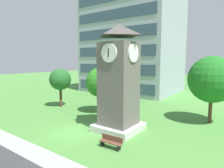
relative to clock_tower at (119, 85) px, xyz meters
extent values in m
plane|color=#4C893D|center=(-2.98, -2.93, -4.21)|extent=(160.00, 160.00, 0.00)
cube|color=#9E9E99|center=(-2.98, -7.15, -4.21)|extent=(120.00, 1.60, 0.01)
cube|color=#9EA8B2|center=(-11.05, 21.26, 5.39)|extent=(17.97, 13.57, 19.20)
cube|color=#384C60|center=(-11.05, 14.42, -2.61)|extent=(16.53, 0.10, 1.80)
cube|color=#384C60|center=(-11.05, 14.42, 0.59)|extent=(16.53, 0.10, 1.80)
cube|color=#384C60|center=(-11.05, 14.42, 3.79)|extent=(16.53, 0.10, 1.80)
cube|color=#384C60|center=(-11.05, 14.42, 6.99)|extent=(16.53, 0.10, 1.80)
cube|color=#384C60|center=(-11.05, 14.42, 10.19)|extent=(16.53, 0.10, 1.80)
cube|color=#605B56|center=(-0.01, 0.01, -0.23)|extent=(2.82, 2.82, 7.97)
cube|color=beige|center=(-0.01, 0.01, -3.91)|extent=(3.80, 3.80, 0.60)
pyramid|color=#4D4945|center=(-0.01, 0.01, 4.77)|extent=(3.10, 3.10, 1.02)
cylinder|color=white|center=(-0.01, -1.46, 2.80)|extent=(1.55, 0.12, 1.55)
cylinder|color=white|center=(1.46, 0.01, 2.80)|extent=(0.12, 1.55, 1.55)
cube|color=black|center=(-0.01, -1.53, 2.94)|extent=(0.08, 0.06, 0.46)
cube|color=black|center=(-0.01, -1.54, 2.80)|extent=(0.06, 0.05, 0.70)
cube|color=brown|center=(1.62, -3.45, -3.76)|extent=(1.82, 0.56, 0.06)
cube|color=brown|center=(1.61, -3.23, -3.53)|extent=(1.80, 0.14, 0.40)
cube|color=black|center=(0.90, -3.49, -3.99)|extent=(0.10, 0.44, 0.45)
cube|color=black|center=(2.34, -3.42, -3.99)|extent=(0.10, 0.44, 0.45)
cylinder|color=#513823|center=(6.38, 7.30, -2.79)|extent=(0.35, 0.35, 2.85)
sphere|color=#1E6F20|center=(6.38, 7.30, 0.29)|extent=(4.71, 4.71, 4.71)
cylinder|color=#513823|center=(-11.72, 2.96, -2.83)|extent=(0.36, 0.36, 2.76)
sphere|color=#225E26|center=(-11.72, 2.96, -0.42)|extent=(2.95, 2.95, 2.95)
cylinder|color=#513823|center=(-5.25, 3.87, -2.98)|extent=(0.40, 0.40, 2.46)
sphere|color=#2C7F22|center=(-5.25, 3.87, -0.46)|extent=(3.68, 3.68, 3.68)
camera|label=1|loc=(9.75, -14.43, 2.20)|focal=31.36mm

